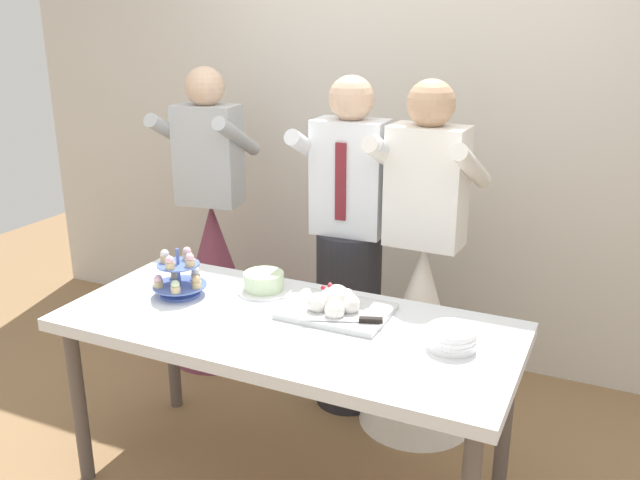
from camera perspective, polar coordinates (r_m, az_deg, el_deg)
rear_wall at (r=3.84m, az=7.57°, el=11.26°), size 5.20×0.10×2.90m
dessert_table at (r=2.72m, az=-2.81°, el=-8.18°), size 1.80×0.80×0.78m
cupcake_stand at (r=2.95m, az=-11.68°, el=-3.04°), size 0.23×0.23×0.21m
main_cake_tray at (r=2.73m, az=1.37°, el=-5.51°), size 0.43×0.32×0.13m
plate_stack at (r=2.52m, az=10.95°, el=-8.02°), size 0.18×0.18×0.08m
round_cake at (r=2.96m, az=-4.72°, el=-3.57°), size 0.24×0.24×0.08m
person_groom at (r=3.33m, az=2.44°, el=-2.18°), size 0.47×0.50×1.66m
person_bride at (r=3.26m, az=8.40°, el=-5.98°), size 0.56×0.56×1.66m
person_guest at (r=3.93m, az=-8.87°, el=-1.71°), size 0.56×0.56×1.66m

